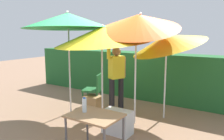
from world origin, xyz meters
name	(u,v)px	position (x,y,z in m)	size (l,w,h in m)	color
ground_plane	(105,119)	(0.00, 0.00, 0.00)	(24.00, 24.00, 0.00)	#937056
hedge_row	(145,75)	(0.00, 2.14, 0.68)	(8.00, 0.70, 1.36)	#23602D
umbrella_rainbow	(102,35)	(0.01, -0.10, 1.90)	(2.05, 2.05, 2.19)	silver
umbrella_orange	(138,22)	(0.70, 0.20, 2.17)	(1.76, 1.71, 2.63)	silver
umbrella_yellow	(68,21)	(-0.97, -0.09, 2.22)	(2.09, 2.08, 2.46)	silver
umbrella_navy	(168,41)	(1.12, 0.79, 1.77)	(1.71, 1.64, 2.25)	silver
person_vendor	(116,74)	(-0.14, 0.72, 0.93)	(0.35, 0.54, 1.88)	black
chair_plastic	(95,88)	(-0.72, 0.57, 0.51)	(0.56, 0.56, 0.89)	#236633
cooler_box	(117,122)	(0.62, -0.46, 0.23)	(0.56, 0.32, 0.47)	silver
crate_cardboard	(93,103)	(-0.61, 0.36, 0.19)	(0.42, 0.33, 0.37)	#9E7A4C
folding_table	(95,120)	(0.78, -1.39, 0.63)	(0.80, 0.60, 0.71)	#4C4C51
bottle_water	(84,105)	(0.57, -1.39, 0.83)	(0.07, 0.07, 0.24)	silver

